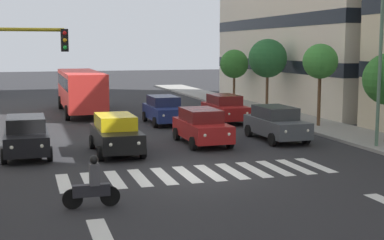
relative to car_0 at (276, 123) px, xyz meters
The scene contains 15 objects.
ground_plane 8.48m from the car_0, 44.31° to the left, with size 180.00×180.00×0.00m, color #262628.
crosswalk_markings 8.48m from the car_0, 44.31° to the left, with size 10.35×2.80×0.01m.
lane_arrow_1 15.49m from the car_0, 47.46° to the left, with size 0.50×2.20×0.01m, color silver.
car_0 is the anchor object (origin of this frame).
car_1 3.96m from the car_0, ahead, with size 2.02×4.44×1.72m.
car_2 8.41m from the car_0, ahead, with size 2.02×4.44×1.72m.
car_3 12.19m from the car_0, ahead, with size 2.02×4.44×1.72m.
car_row2_0 7.14m from the car_0, 89.21° to the right, with size 2.02×4.44×1.72m.
car_row2_1 8.47m from the car_0, 61.81° to the right, with size 2.02×4.44×1.72m.
bus_behind_traffic 16.71m from the car_0, 59.96° to the right, with size 2.78×10.50×3.00m.
motorcycle_with_rider 13.82m from the car_0, 41.36° to the left, with size 1.70×0.36×1.57m.
street_lamp_left 6.06m from the car_0, 129.61° to the left, with size 2.74×0.28×7.55m.
street_tree_1 6.05m from the car_0, 143.73° to the right, with size 2.03×2.03×4.76m.
street_tree_2 12.12m from the car_0, 112.55° to the right, with size 2.76×2.76×5.15m.
street_tree_3 18.27m from the car_0, 104.65° to the right, with size 2.38×2.38×4.36m.
Camera 1 is at (6.14, 19.15, 4.73)m, focal length 51.15 mm.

